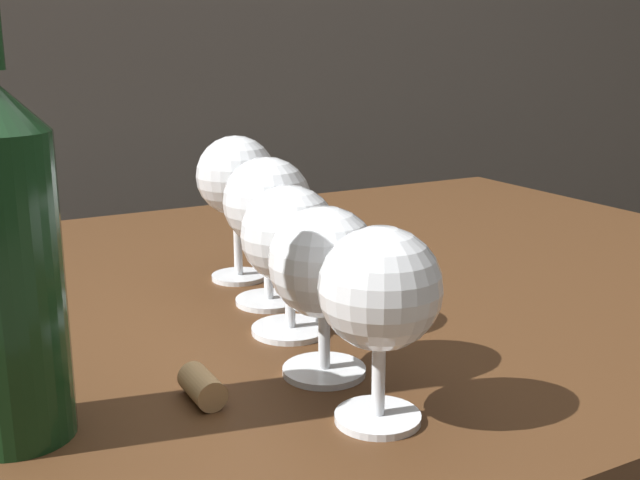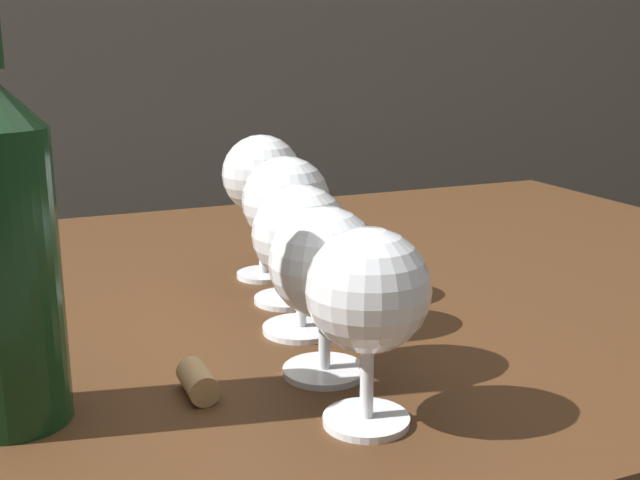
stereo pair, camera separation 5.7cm
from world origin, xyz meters
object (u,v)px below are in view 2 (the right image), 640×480
Objects in this scene: wine_glass_port at (320,268)px; cork at (198,381)px; wine_bottle at (0,244)px; wine_glass_merlot at (301,237)px; wine_glass_amber at (368,295)px; wine_glass_chardonnay at (286,203)px; wine_glass_cabernet at (262,178)px.

wine_glass_port is 0.12m from cork.
wine_bottle reaches higher than wine_glass_port.
wine_glass_merlot is at bearing 18.51° from wine_bottle.
wine_bottle reaches higher than wine_glass_amber.
wine_bottle is (-0.23, -0.08, 0.04)m from wine_glass_merlot.
wine_glass_port reaches higher than cork.
wine_glass_port is 0.92× the size of wine_glass_chardonnay.
wine_glass_port is at bearing -99.56° from wine_glass_cabernet.
wine_glass_cabernet is (0.02, 0.17, 0.02)m from wine_glass_merlot.
wine_bottle is (-0.21, 0.10, 0.03)m from wine_glass_amber.
wine_glass_merlot is 0.25m from wine_bottle.
wine_glass_port is 1.00× the size of wine_glass_merlot.
wine_glass_amber is 1.03× the size of wine_glass_port.
wine_bottle reaches higher than wine_glass_chardonnay.
wine_glass_chardonnay is at bearing 77.53° from wine_glass_port.
wine_glass_port is 0.09m from wine_glass_merlot.
wine_glass_merlot is (0.02, 0.17, -0.00)m from wine_glass_amber.
wine_glass_port is 0.22m from wine_bottle.
wine_bottle is at bearing 176.84° from wine_glass_port.
wine_bottle is 0.16m from cork.
wine_glass_amber is 0.23m from wine_bottle.
wine_glass_cabernet is 3.61× the size of cork.
cork is at bearing -141.90° from wine_glass_merlot.
wine_glass_amber reaches higher than wine_glass_port.
wine_bottle is (-0.25, -0.16, 0.02)m from wine_glass_chardonnay.
wine_glass_port is 0.42× the size of wine_bottle.
wine_glass_amber is 0.26m from wine_glass_chardonnay.
wine_glass_merlot is 0.42× the size of wine_bottle.
wine_glass_amber is at bearing -42.62° from cork.
cork is (-0.09, 0.00, -0.07)m from wine_glass_port.
wine_glass_amber reaches higher than cork.
wine_glass_chardonnay is 0.46× the size of wine_bottle.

